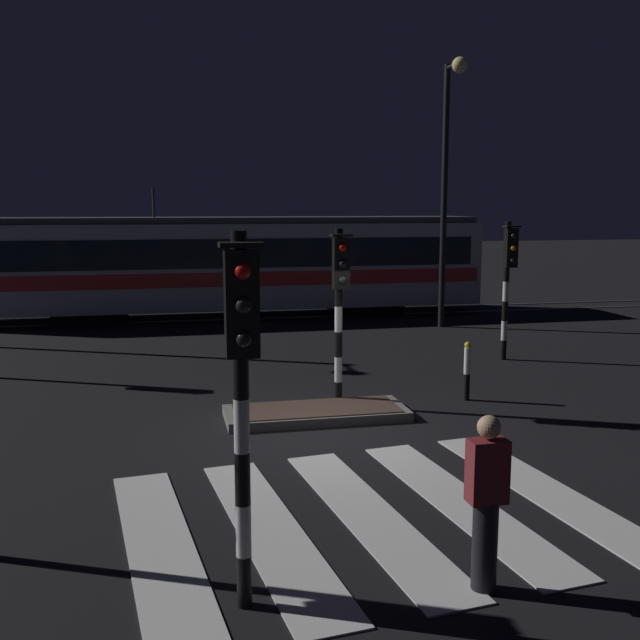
{
  "coord_description": "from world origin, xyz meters",
  "views": [
    {
      "loc": [
        -2.29,
        -11.0,
        3.6
      ],
      "look_at": [
        0.71,
        2.8,
        1.4
      ],
      "focal_mm": 41.15,
      "sensor_mm": 36.0,
      "label": 1
    }
  ],
  "objects_px": {
    "pedestrian_waiting_at_kerb": "(486,502)",
    "bollard_island_edge": "(467,371)",
    "street_lamp_trackside_right": "(448,164)",
    "traffic_light_kerb_mid_left": "(242,367)",
    "traffic_light_corner_far_right": "(508,270)",
    "tram": "(232,263)",
    "traffic_light_median_centre": "(340,291)"
  },
  "relations": [
    {
      "from": "traffic_light_kerb_mid_left",
      "to": "traffic_light_median_centre",
      "type": "height_order",
      "value": "traffic_light_kerb_mid_left"
    },
    {
      "from": "tram",
      "to": "pedestrian_waiting_at_kerb",
      "type": "bearing_deg",
      "value": -88.05
    },
    {
      "from": "traffic_light_median_centre",
      "to": "traffic_light_corner_far_right",
      "type": "distance_m",
      "value": 5.75
    },
    {
      "from": "traffic_light_kerb_mid_left",
      "to": "traffic_light_corner_far_right",
      "type": "bearing_deg",
      "value": 52.81
    },
    {
      "from": "traffic_light_median_centre",
      "to": "tram",
      "type": "bearing_deg",
      "value": 93.93
    },
    {
      "from": "tram",
      "to": "bollard_island_edge",
      "type": "xyz_separation_m",
      "value": [
        3.24,
        -11.46,
        -1.19
      ]
    },
    {
      "from": "bollard_island_edge",
      "to": "street_lamp_trackside_right",
      "type": "bearing_deg",
      "value": 71.1
    },
    {
      "from": "tram",
      "to": "bollard_island_edge",
      "type": "bearing_deg",
      "value": -74.2
    },
    {
      "from": "tram",
      "to": "pedestrian_waiting_at_kerb",
      "type": "distance_m",
      "value": 17.96
    },
    {
      "from": "bollard_island_edge",
      "to": "traffic_light_corner_far_right",
      "type": "bearing_deg",
      "value": 53.38
    },
    {
      "from": "tram",
      "to": "bollard_island_edge",
      "type": "relative_size",
      "value": 14.85
    },
    {
      "from": "pedestrian_waiting_at_kerb",
      "to": "tram",
      "type": "bearing_deg",
      "value": 91.95
    },
    {
      "from": "pedestrian_waiting_at_kerb",
      "to": "bollard_island_edge",
      "type": "relative_size",
      "value": 1.54
    },
    {
      "from": "traffic_light_median_centre",
      "to": "traffic_light_corner_far_right",
      "type": "relative_size",
      "value": 0.99
    },
    {
      "from": "traffic_light_median_centre",
      "to": "street_lamp_trackside_right",
      "type": "distance_m",
      "value": 9.76
    },
    {
      "from": "traffic_light_corner_far_right",
      "to": "traffic_light_kerb_mid_left",
      "type": "bearing_deg",
      "value": -127.19
    },
    {
      "from": "traffic_light_corner_far_right",
      "to": "street_lamp_trackside_right",
      "type": "xyz_separation_m",
      "value": [
        0.34,
        4.68,
        2.66
      ]
    },
    {
      "from": "traffic_light_corner_far_right",
      "to": "tram",
      "type": "distance_m",
      "value": 10.01
    },
    {
      "from": "tram",
      "to": "traffic_light_median_centre",
      "type": "bearing_deg",
      "value": -86.07
    },
    {
      "from": "traffic_light_median_centre",
      "to": "pedestrian_waiting_at_kerb",
      "type": "relative_size",
      "value": 1.88
    },
    {
      "from": "street_lamp_trackside_right",
      "to": "traffic_light_kerb_mid_left",
      "type": "bearing_deg",
      "value": -118.03
    },
    {
      "from": "traffic_light_median_centre",
      "to": "street_lamp_trackside_right",
      "type": "xyz_separation_m",
      "value": [
        5.14,
        7.85,
        2.69
      ]
    },
    {
      "from": "traffic_light_kerb_mid_left",
      "to": "tram",
      "type": "relative_size",
      "value": 0.21
    },
    {
      "from": "traffic_light_corner_far_right",
      "to": "tram",
      "type": "height_order",
      "value": "tram"
    },
    {
      "from": "traffic_light_median_centre",
      "to": "pedestrian_waiting_at_kerb",
      "type": "height_order",
      "value": "traffic_light_median_centre"
    },
    {
      "from": "pedestrian_waiting_at_kerb",
      "to": "street_lamp_trackside_right",
      "type": "bearing_deg",
      "value": 69.63
    },
    {
      "from": "street_lamp_trackside_right",
      "to": "bollard_island_edge",
      "type": "distance_m",
      "value": 9.31
    },
    {
      "from": "traffic_light_kerb_mid_left",
      "to": "bollard_island_edge",
      "type": "height_order",
      "value": "traffic_light_kerb_mid_left"
    },
    {
      "from": "traffic_light_kerb_mid_left",
      "to": "traffic_light_median_centre",
      "type": "xyz_separation_m",
      "value": [
        2.42,
        6.35,
        -0.12
      ]
    },
    {
      "from": "traffic_light_corner_far_right",
      "to": "bollard_island_edge",
      "type": "height_order",
      "value": "traffic_light_corner_far_right"
    },
    {
      "from": "traffic_light_kerb_mid_left",
      "to": "pedestrian_waiting_at_kerb",
      "type": "height_order",
      "value": "traffic_light_kerb_mid_left"
    },
    {
      "from": "street_lamp_trackside_right",
      "to": "tram",
      "type": "xyz_separation_m",
      "value": [
        -5.92,
        3.62,
        -3.06
      ]
    }
  ]
}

